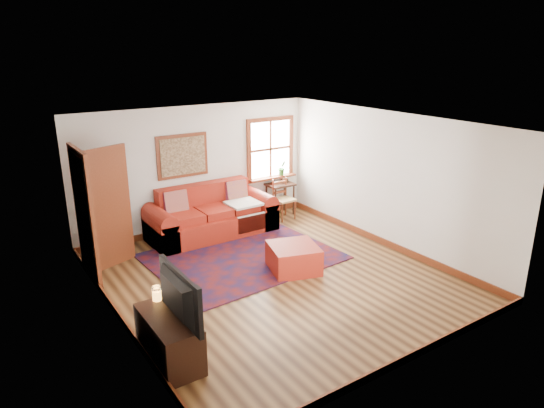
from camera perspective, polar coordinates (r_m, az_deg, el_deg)
ground at (r=7.97m, az=0.20°, el=-8.58°), size 5.50×5.50×0.00m
room_envelope at (r=7.39m, az=0.15°, el=2.98°), size 5.04×5.54×2.52m
window at (r=10.60m, az=-0.00°, el=5.77°), size 1.18×0.20×1.38m
doorway at (r=8.28m, az=-19.76°, el=-0.65°), size 0.89×1.08×2.14m
framed_artwork at (r=9.59m, az=-10.47°, el=5.58°), size 1.05×0.07×0.85m
persian_rug at (r=8.69m, az=-3.50°, el=-6.17°), size 3.23×2.64×0.02m
red_leather_sofa at (r=9.67m, az=-7.16°, el=-1.71°), size 2.50×1.03×0.98m
red_ottoman at (r=8.12m, az=2.55°, el=-6.35°), size 0.96×0.96×0.44m
side_table at (r=10.67m, az=0.96°, el=1.77°), size 0.58×0.44×0.70m
ladder_back_chair at (r=10.44m, az=1.27°, el=0.77°), size 0.42×0.41×0.87m
media_cabinet at (r=6.06m, az=-12.01°, el=-15.22°), size 0.47×1.05×0.58m
television at (r=5.67m, az=-11.75°, el=-10.70°), size 0.14×1.06×0.61m
candle_hurricane at (r=6.25m, az=-13.39°, el=-10.25°), size 0.12×0.12×0.18m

